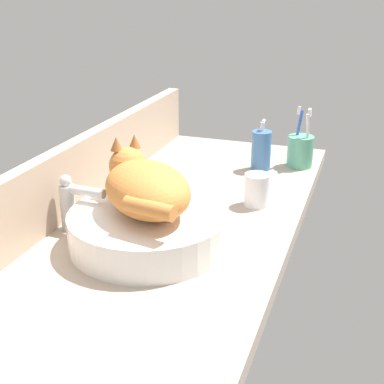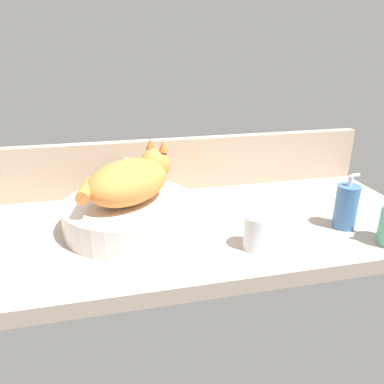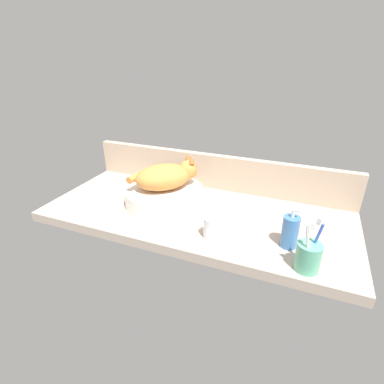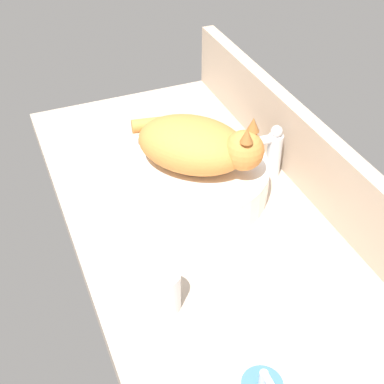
% 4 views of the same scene
% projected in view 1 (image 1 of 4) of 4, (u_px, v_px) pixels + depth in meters
% --- Properties ---
extents(ground_plane, '(1.33, 0.57, 0.04)m').
position_uv_depth(ground_plane, '(180.00, 223.00, 1.34)').
color(ground_plane, '#B2A08E').
extents(backsplash_panel, '(1.33, 0.04, 0.18)m').
position_uv_depth(backsplash_panel, '(82.00, 171.00, 1.38)').
color(backsplash_panel, tan).
rests_on(backsplash_panel, ground_plane).
extents(sink_basin, '(0.35, 0.35, 0.08)m').
position_uv_depth(sink_basin, '(149.00, 229.00, 1.18)').
color(sink_basin, white).
rests_on(sink_basin, ground_plane).
extents(cat, '(0.30, 0.30, 0.14)m').
position_uv_depth(cat, '(145.00, 186.00, 1.15)').
color(cat, orange).
rests_on(cat, sink_basin).
extents(faucet, '(0.04, 0.12, 0.14)m').
position_uv_depth(faucet, '(72.00, 201.00, 1.23)').
color(faucet, silver).
rests_on(faucet, ground_plane).
extents(soap_dispenser, '(0.06, 0.06, 0.15)m').
position_uv_depth(soap_dispenser, '(261.00, 150.00, 1.63)').
color(soap_dispenser, '#3F72B2').
rests_on(soap_dispenser, ground_plane).
extents(toothbrush_cup, '(0.08, 0.08, 0.19)m').
position_uv_depth(toothbrush_cup, '(300.00, 151.00, 1.66)').
color(toothbrush_cup, '#5BB28E').
rests_on(toothbrush_cup, ground_plane).
extents(water_glass, '(0.07, 0.07, 0.09)m').
position_uv_depth(water_glass, '(257.00, 191.00, 1.38)').
color(water_glass, white).
rests_on(water_glass, ground_plane).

